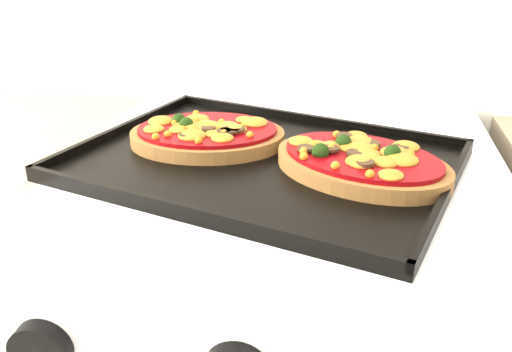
# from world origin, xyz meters

# --- Properties ---
(knob_left) EXTENTS (0.06, 0.02, 0.06)m
(knob_left) POSITION_xyz_m (-0.20, 1.37, 0.85)
(knob_left) COLOR black
(knob_left) RESTS_ON control_panel
(baking_tray) EXTENTS (0.56, 0.48, 0.02)m
(baking_tray) POSITION_xyz_m (-0.05, 1.69, 0.92)
(baking_tray) COLOR black
(baking_tray) RESTS_ON stove
(pizza_left) EXTENTS (0.24, 0.19, 0.03)m
(pizza_left) POSITION_xyz_m (-0.14, 1.73, 0.94)
(pizza_left) COLOR #925C32
(pizza_left) RESTS_ON baking_tray
(pizza_right) EXTENTS (0.27, 0.24, 0.03)m
(pizza_right) POSITION_xyz_m (0.08, 1.67, 0.94)
(pizza_right) COLOR #925C32
(pizza_right) RESTS_ON baking_tray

